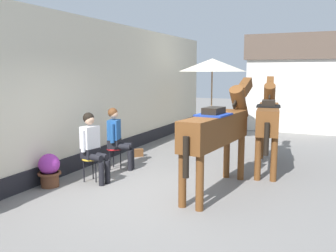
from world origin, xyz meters
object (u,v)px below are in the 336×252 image
Objects in this scene: cafe_parasol at (212,66)px; seated_visitor_near at (92,144)px; seated_visitor_far at (117,135)px; satchel_bag at (138,153)px; saddled_horse_near at (218,128)px; flower_planter_far at (49,170)px; saddled_horse_far at (268,117)px.

seated_visitor_near is at bearing -98.86° from cafe_parasol.
satchel_bag is at bearing 97.74° from seated_visitor_far.
seated_visitor_near is at bearing -167.42° from saddled_horse_near.
flower_planter_far is 0.25× the size of cafe_parasol.
cafe_parasol is 3.85m from satchel_bag.
seated_visitor_near is 0.94m from flower_planter_far.
satchel_bag is (-3.21, -0.30, -1.06)m from saddled_horse_far.
saddled_horse_far is at bearing 40.85° from seated_visitor_near.
seated_visitor_near is 0.54× the size of cafe_parasol.
saddled_horse_far reaches higher than seated_visitor_far.
seated_visitor_near is 4.96× the size of satchel_bag.
cafe_parasol reaches higher than saddled_horse_near.
seated_visitor_near reaches higher than flower_planter_far.
saddled_horse_near is 4.68× the size of flower_planter_far.
seated_visitor_far reaches higher than satchel_bag.
seated_visitor_far is 1.42m from satchel_bag.
seated_visitor_near is 1.00× the size of seated_visitor_far.
saddled_horse_near and saddled_horse_far have the same top height.
saddled_horse_near is 3.29m from flower_planter_far.
cafe_parasol is at bearing 78.07° from seated_visitor_far.
seated_visitor_far is 4.96× the size of satchel_bag.
cafe_parasol is (0.81, 5.20, 1.59)m from seated_visitor_near.
flower_planter_far is (-0.51, -1.61, -0.44)m from seated_visitor_far.
saddled_horse_far reaches higher than seated_visitor_near.
saddled_horse_far is 1.16× the size of cafe_parasol.
satchel_bag is at bearing -109.72° from cafe_parasol.
seated_visitor_near is 1.02m from seated_visitor_far.
saddled_horse_far is at bearing 74.43° from saddled_horse_near.
flower_planter_far is 6.29m from cafe_parasol.
saddled_horse_near reaches higher than seated_visitor_near.
seated_visitor_near is 2.17× the size of flower_planter_far.
flower_planter_far is at bearing -159.26° from saddled_horse_near.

